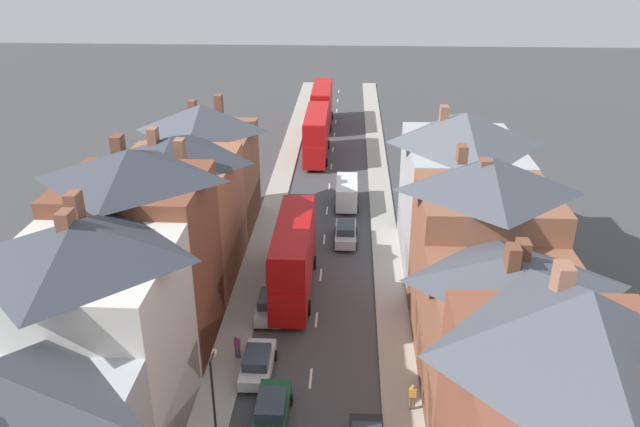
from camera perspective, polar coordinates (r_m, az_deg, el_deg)
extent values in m
cube|color=#A8A399|center=(60.11, -4.14, 1.20)|extent=(2.20, 104.00, 0.14)
cube|color=#A8A399|center=(59.78, 5.61, 1.01)|extent=(2.20, 104.00, 0.14)
cube|color=silver|center=(37.30, -0.86, -14.82)|extent=(0.14, 1.80, 0.01)
cube|color=silver|center=(42.12, -0.33, -9.68)|extent=(0.14, 1.80, 0.01)
cube|color=silver|center=(47.21, 0.07, -5.63)|extent=(0.14, 1.80, 0.01)
cube|color=silver|center=(52.50, 0.39, -2.37)|extent=(0.14, 1.80, 0.01)
cube|color=silver|center=(57.92, 0.65, 0.28)|extent=(0.14, 1.80, 0.01)
cube|color=silver|center=(63.45, 0.86, 2.47)|extent=(0.14, 1.80, 0.01)
cube|color=silver|center=(69.06, 1.04, 4.31)|extent=(0.14, 1.80, 0.01)
cube|color=silver|center=(74.72, 1.19, 5.87)|extent=(0.14, 1.80, 0.01)
cube|color=silver|center=(80.44, 1.33, 7.21)|extent=(0.14, 1.80, 0.01)
cube|color=silver|center=(86.20, 1.44, 8.38)|extent=(0.14, 1.80, 0.01)
cube|color=silver|center=(91.98, 1.54, 9.39)|extent=(0.14, 1.80, 0.01)
cube|color=silver|center=(97.79, 1.63, 10.29)|extent=(0.14, 1.80, 0.01)
cube|color=silver|center=(103.63, 1.71, 11.09)|extent=(0.14, 1.80, 0.01)
cube|color=silver|center=(32.93, -19.84, -11.57)|extent=(8.00, 7.94, 10.03)
cube|color=#1E5133|center=(33.79, -12.53, -16.86)|extent=(0.12, 7.30, 3.20)
pyramid|color=#383D47|center=(30.01, -21.42, -2.25)|extent=(8.00, 7.94, 1.87)
cube|color=brown|center=(31.45, -21.53, 0.49)|extent=(0.60, 0.90, 1.54)
cube|color=brown|center=(29.78, -22.17, -1.06)|extent=(0.60, 0.90, 1.42)
cube|color=brown|center=(38.69, -15.91, -4.58)|extent=(8.00, 7.25, 10.93)
cube|color=maroon|center=(39.63, -9.78, -9.73)|extent=(0.12, 6.67, 3.20)
pyramid|color=#383D47|center=(36.17, -17.05, 4.29)|extent=(8.00, 7.25, 1.78)
cube|color=brown|center=(37.67, -18.00, 5.91)|extent=(0.60, 0.90, 1.20)
cube|color=#A36042|center=(46.21, -12.70, -0.68)|extent=(8.00, 9.43, 9.02)
cube|color=black|center=(46.62, -7.69, -4.04)|extent=(0.12, 8.68, 3.20)
pyramid|color=#383D47|center=(44.25, -13.34, 5.73)|extent=(8.00, 9.43, 1.87)
cube|color=#99664C|center=(44.33, -15.00, 6.62)|extent=(0.60, 0.90, 1.52)
cube|color=#99664C|center=(41.46, -12.68, 5.65)|extent=(0.60, 0.90, 1.50)
cube|color=brown|center=(54.21, -10.34, 3.09)|extent=(8.00, 8.34, 8.65)
cube|color=navy|center=(54.50, -6.09, 0.37)|extent=(0.12, 7.68, 3.20)
pyramid|color=#474C56|center=(52.54, -10.78, 8.62)|extent=(8.00, 8.34, 2.21)
cube|color=brown|center=(53.95, -11.59, 9.55)|extent=(0.60, 0.90, 1.09)
cube|color=brown|center=(53.57, -9.24, 9.88)|extent=(0.60, 0.90, 1.53)
pyramid|color=#474C56|center=(23.56, 23.12, -9.52)|extent=(8.00, 9.46, 2.91)
cube|color=#99664C|center=(24.50, 21.29, -5.88)|extent=(0.60, 0.90, 1.43)
cube|color=brown|center=(34.25, 16.55, -11.81)|extent=(8.00, 7.66, 7.84)
cube|color=maroon|center=(34.93, 9.58, -15.00)|extent=(0.12, 7.05, 3.20)
pyramid|color=#474C56|center=(31.80, 17.54, -4.88)|extent=(8.00, 7.66, 1.60)
cube|color=brown|center=(31.60, 18.01, -3.62)|extent=(0.60, 0.90, 1.47)
cube|color=brown|center=(30.84, 17.17, -4.15)|extent=(0.60, 0.90, 1.53)
cube|color=brown|center=(39.99, 14.41, -4.46)|extent=(8.00, 7.36, 9.64)
cube|color=olive|center=(40.99, 8.49, -8.37)|extent=(0.12, 6.77, 3.20)
pyramid|color=#474C56|center=(37.60, 15.33, 3.45)|extent=(8.00, 7.36, 2.14)
cube|color=brown|center=(39.09, 12.86, 5.34)|extent=(0.60, 0.90, 1.08)
cube|color=brown|center=(37.29, 14.84, 4.12)|extent=(0.60, 0.90, 0.96)
cube|color=#ADB2B7|center=(47.98, 12.49, 0.75)|extent=(8.00, 10.74, 9.73)
cube|color=black|center=(48.83, 7.58, -2.66)|extent=(0.12, 9.88, 3.20)
pyramid|color=#565B66|center=(45.98, 13.15, 7.61)|extent=(8.00, 10.74, 2.25)
cube|color=#99664C|center=(46.96, 11.27, 8.90)|extent=(0.60, 0.90, 1.23)
cube|color=red|center=(71.43, -0.32, 6.39)|extent=(2.44, 10.80, 2.50)
cube|color=red|center=(70.74, -0.33, 8.25)|extent=(2.44, 10.58, 2.30)
cube|color=red|center=(70.42, -0.33, 9.18)|extent=(2.39, 10.37, 0.10)
cube|color=#28333D|center=(76.48, -0.10, 7.76)|extent=(2.20, 0.10, 1.20)
cube|color=#28333D|center=(75.86, -0.10, 9.43)|extent=(2.20, 0.10, 1.10)
cube|color=#28333D|center=(71.43, -1.28, 6.60)|extent=(0.06, 9.18, 0.90)
cube|color=#28333D|center=(70.78, -1.30, 8.33)|extent=(0.06, 9.18, 0.90)
cube|color=yellow|center=(75.66, -0.10, 10.01)|extent=(1.34, 0.08, 0.32)
cylinder|color=black|center=(75.04, -1.12, 6.35)|extent=(0.30, 1.00, 1.00)
cylinder|color=black|center=(74.92, 0.76, 6.32)|extent=(0.30, 1.00, 1.00)
cylinder|color=black|center=(69.07, -1.47, 4.75)|extent=(0.30, 1.00, 1.00)
cylinder|color=black|center=(68.94, 0.56, 4.72)|extent=(0.30, 1.00, 1.00)
cube|color=#B70F0F|center=(44.50, -2.40, -5.21)|extent=(2.44, 10.80, 2.50)
cube|color=#B70F0F|center=(43.37, -2.45, -2.45)|extent=(2.44, 10.58, 2.30)
cube|color=#B70F0F|center=(42.85, -2.48, -1.01)|extent=(2.39, 10.37, 0.10)
cube|color=#28333D|center=(49.12, -1.86, -1.95)|extent=(2.20, 0.10, 1.20)
cube|color=#28333D|center=(48.15, -1.89, 0.51)|extent=(2.20, 0.10, 1.10)
cube|color=#28333D|center=(44.49, -3.94, -4.89)|extent=(0.06, 9.18, 0.90)
cube|color=#28333D|center=(43.45, -4.02, -2.29)|extent=(0.06, 9.18, 0.90)
cube|color=yellow|center=(47.84, -1.90, 1.39)|extent=(1.34, 0.08, 0.32)
cylinder|color=black|center=(48.08, -3.48, -4.41)|extent=(0.30, 1.00, 1.00)
cylinder|color=black|center=(47.89, -0.56, -4.49)|extent=(0.30, 1.00, 1.00)
cylinder|color=black|center=(42.68, -4.38, -8.46)|extent=(0.30, 1.00, 1.00)
cylinder|color=black|center=(42.47, -1.07, -8.57)|extent=(0.30, 1.00, 1.00)
cube|color=red|center=(83.99, 0.17, 9.12)|extent=(2.44, 10.80, 2.50)
cube|color=red|center=(83.40, 0.18, 10.72)|extent=(2.44, 10.58, 2.30)
cube|color=red|center=(83.13, 0.18, 11.52)|extent=(2.39, 10.37, 0.10)
cube|color=#28333D|center=(89.12, 0.34, 10.14)|extent=(2.20, 0.10, 1.20)
cube|color=#28333D|center=(88.59, 0.34, 11.58)|extent=(2.20, 0.10, 1.10)
cube|color=#28333D|center=(83.99, -0.65, 9.30)|extent=(0.06, 9.18, 0.90)
cube|color=#28333D|center=(83.44, -0.65, 10.79)|extent=(0.06, 9.18, 0.90)
cube|color=yellow|center=(88.41, 0.34, 12.09)|extent=(1.34, 0.08, 0.32)
cylinder|color=black|center=(87.58, -0.53, 8.98)|extent=(0.30, 1.00, 1.00)
cylinder|color=black|center=(87.48, 1.09, 8.95)|extent=(0.30, 1.00, 1.00)
cylinder|color=black|center=(81.51, -0.79, 7.81)|extent=(0.30, 1.00, 1.00)
cylinder|color=black|center=(81.40, 0.94, 7.79)|extent=(0.30, 1.00, 1.00)
cube|color=#144728|center=(34.27, -4.42, -17.62)|extent=(1.70, 4.35, 0.73)
cube|color=#28333D|center=(33.67, -4.50, -17.03)|extent=(1.46, 2.18, 0.60)
cylinder|color=black|center=(35.61, -5.54, -16.54)|extent=(0.20, 0.62, 0.62)
cylinder|color=black|center=(35.43, -2.70, -16.68)|extent=(0.20, 0.62, 0.62)
cube|color=#B7BABF|center=(51.89, 2.36, -1.88)|extent=(1.70, 4.53, 0.77)
cube|color=#28333D|center=(51.38, 2.37, -1.31)|extent=(1.46, 2.26, 0.60)
cylinder|color=black|center=(53.33, 1.46, -1.57)|extent=(0.20, 0.62, 0.62)
cylinder|color=black|center=(53.32, 3.29, -1.61)|extent=(0.20, 0.62, 0.62)
cylinder|color=black|center=(50.81, 1.38, -2.95)|extent=(0.20, 0.62, 0.62)
cylinder|color=black|center=(50.81, 3.30, -2.99)|extent=(0.20, 0.62, 0.62)
cube|color=silver|center=(37.43, -5.71, -13.55)|extent=(1.70, 4.16, 0.67)
cube|color=#28333D|center=(36.88, -5.80, -12.97)|extent=(1.46, 2.08, 0.60)
cylinder|color=black|center=(38.76, -6.69, -12.71)|extent=(0.20, 0.62, 0.62)
cylinder|color=black|center=(38.54, -4.13, -12.84)|extent=(0.20, 0.62, 0.62)
cylinder|color=black|center=(36.77, -7.34, -15.11)|extent=(0.20, 0.62, 0.62)
cylinder|color=black|center=(36.53, -4.61, -15.27)|extent=(0.20, 0.62, 0.62)
cube|color=#B7BABF|center=(85.29, -0.68, 8.68)|extent=(1.70, 4.41, 0.73)
cube|color=#28333D|center=(84.90, -0.69, 9.07)|extent=(1.46, 2.21, 0.60)
cylinder|color=black|center=(86.76, -1.19, 8.69)|extent=(0.20, 0.62, 0.62)
cylinder|color=black|center=(86.66, -0.05, 8.68)|extent=(0.20, 0.62, 0.62)
cylinder|color=black|center=(84.13, -1.32, 8.20)|extent=(0.20, 0.62, 0.62)
cylinder|color=black|center=(84.03, -0.15, 8.18)|extent=(0.20, 0.62, 0.62)
cube|color=#B7BABF|center=(42.50, -4.51, -8.37)|extent=(1.70, 4.46, 0.70)
cube|color=#28333D|center=(41.97, -4.58, -7.78)|extent=(1.46, 2.23, 0.60)
cylinder|color=black|center=(43.96, -5.39, -7.74)|extent=(0.20, 0.62, 0.62)
cylinder|color=black|center=(43.76, -3.16, -7.82)|extent=(0.20, 0.62, 0.62)
cylinder|color=black|center=(41.66, -5.91, -9.75)|extent=(0.20, 0.62, 0.62)
cylinder|color=black|center=(41.45, -3.55, -9.85)|extent=(0.20, 0.62, 0.62)
cube|color=white|center=(58.53, 2.46, 1.96)|extent=(1.96, 5.20, 2.10)
cube|color=#28333D|center=(60.79, 2.49, 3.13)|extent=(1.76, 0.10, 0.90)
cylinder|color=black|center=(60.36, 1.53, 1.66)|extent=(0.24, 0.72, 0.72)
cylinder|color=black|center=(60.36, 3.39, 1.62)|extent=(0.24, 0.72, 0.72)
cylinder|color=black|center=(57.50, 1.45, 0.47)|extent=(0.24, 0.72, 0.72)
cylinder|color=black|center=(57.49, 3.41, 0.43)|extent=(0.24, 0.72, 0.72)
cylinder|color=brown|center=(35.20, 8.27, -16.74)|extent=(0.14, 0.14, 0.84)
cylinder|color=brown|center=(35.22, 8.57, -16.74)|extent=(0.14, 0.14, 0.84)
cube|color=gold|center=(34.77, 8.49, -15.88)|extent=(0.36, 0.22, 0.54)
sphere|color=#9E7051|center=(34.52, 8.53, -15.38)|extent=(0.22, 0.22, 0.22)
cylinder|color=#3D4256|center=(38.67, -7.67, -12.42)|extent=(0.14, 0.14, 0.84)
cylinder|color=#3D4256|center=(38.64, -7.40, -12.43)|extent=(0.14, 0.14, 0.84)
cube|color=#723384|center=(38.25, -7.59, -11.59)|extent=(0.36, 0.22, 0.54)
sphere|color=#9E7051|center=(38.02, -7.62, -11.12)|extent=(0.22, 0.22, 0.22)
cylinder|color=black|center=(31.65, -9.66, -17.15)|extent=(0.12, 0.12, 5.50)
cylinder|color=black|center=(30.33, -9.83, -12.83)|extent=(0.08, 0.90, 0.08)
cube|color=beige|center=(30.72, -9.65, -12.45)|extent=(0.20, 0.32, 0.20)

